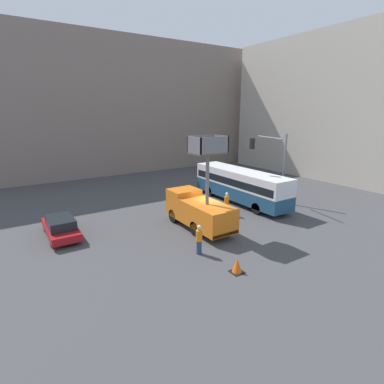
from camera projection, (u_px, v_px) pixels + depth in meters
ground_plane at (212, 224)px, 22.81m from camera, size 120.00×120.00×0.00m
building_backdrop_far at (101, 107)px, 41.93m from camera, size 44.00×10.00×17.74m
building_backdrop_side at (343, 108)px, 38.34m from camera, size 10.00×28.00×17.53m
utility_truck at (199, 208)px, 21.70m from camera, size 2.23×6.15×6.77m
city_bus at (240, 184)px, 27.84m from camera, size 2.47×10.74×3.07m
traffic_light_pole at (273, 158)px, 26.57m from camera, size 3.73×3.48×6.42m
road_worker_near_truck at (199, 240)px, 17.86m from camera, size 0.38×0.38×1.85m
road_worker_directing at (227, 204)px, 24.66m from camera, size 0.38×0.38×1.92m
traffic_cone_near_truck at (237, 266)px, 15.93m from camera, size 0.69×0.69×0.79m
parked_car_curbside at (61, 227)px, 20.42m from camera, size 1.84×4.70×1.40m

